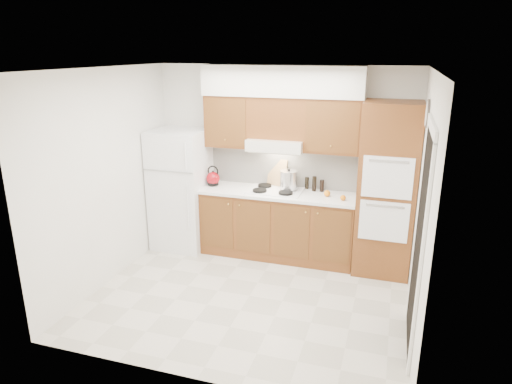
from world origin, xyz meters
TOP-DOWN VIEW (x-y plane):
  - floor at (0.00, 0.00)m, footprint 3.60×3.60m
  - ceiling at (0.00, 0.00)m, footprint 3.60×3.60m
  - wall_back at (0.00, 1.50)m, footprint 3.60×0.02m
  - wall_left at (-1.80, 0.00)m, footprint 0.02×3.00m
  - wall_right at (1.80, 0.00)m, footprint 0.02×3.00m
  - fridge at (-1.41, 1.14)m, footprint 0.75×0.72m
  - base_cabinets at (0.02, 1.20)m, footprint 2.11×0.60m
  - countertop at (0.03, 1.19)m, footprint 2.13×0.62m
  - backsplash at (0.02, 1.49)m, footprint 2.11×0.03m
  - oven_cabinet at (1.44, 1.18)m, footprint 0.70×0.65m
  - upper_cab_left at (-0.71, 1.33)m, footprint 0.63×0.33m
  - upper_cab_right at (0.72, 1.33)m, footprint 0.73×0.33m
  - range_hood at (-0.02, 1.27)m, footprint 0.75×0.45m
  - upper_cab_over_hood at (-0.02, 1.33)m, footprint 0.75×0.33m
  - soffit at (0.03, 1.32)m, footprint 2.13×0.36m
  - cooktop at (-0.02, 1.21)m, footprint 0.74×0.50m
  - doorway at (1.79, -0.35)m, footprint 0.02×0.90m
  - wall_clock at (1.79, 0.55)m, footprint 0.02×0.30m
  - kettle at (-0.93, 1.20)m, footprint 0.23×0.23m
  - cutting_board at (-0.06, 1.45)m, footprint 0.30×0.17m
  - stock_pot at (0.15, 1.28)m, footprint 0.28×0.28m
  - condiment_a at (0.48, 1.37)m, footprint 0.06×0.06m
  - condiment_b at (0.37, 1.45)m, footprint 0.06×0.06m
  - condiment_c at (0.59, 1.38)m, footprint 0.08×0.08m
  - orange_near at (0.91, 1.07)m, footprint 0.09×0.09m
  - orange_far at (0.69, 1.18)m, footprint 0.11×0.11m

SIDE VIEW (x-z plane):
  - floor at x=0.00m, z-range 0.00..0.00m
  - base_cabinets at x=0.02m, z-range 0.00..0.90m
  - fridge at x=-1.41m, z-range 0.00..1.72m
  - countertop at x=0.03m, z-range 0.90..0.94m
  - cooktop at x=-0.02m, z-range 0.94..0.95m
  - orange_near at x=0.91m, z-range 0.94..1.01m
  - orange_far at x=0.69m, z-range 0.94..1.02m
  - condiment_c at x=0.59m, z-range 0.94..1.10m
  - condiment_b at x=0.37m, z-range 0.94..1.10m
  - condiment_a at x=0.48m, z-range 0.94..1.14m
  - kettle at x=-0.93m, z-range 0.95..1.14m
  - doorway at x=1.79m, z-range 0.00..2.10m
  - stock_pot at x=0.15m, z-range 0.97..1.21m
  - oven_cabinet at x=1.44m, z-range 0.00..2.20m
  - cutting_board at x=-0.06m, z-range 0.95..1.33m
  - backsplash at x=0.02m, z-range 0.94..1.50m
  - wall_back at x=0.00m, z-range 0.00..2.60m
  - wall_left at x=-1.80m, z-range 0.00..2.60m
  - wall_right at x=1.80m, z-range 0.00..2.60m
  - range_hood at x=-0.02m, z-range 1.50..1.65m
  - upper_cab_left at x=-0.71m, z-range 1.50..2.20m
  - upper_cab_right at x=0.72m, z-range 1.50..2.20m
  - upper_cab_over_hood at x=-0.02m, z-range 1.65..2.20m
  - wall_clock at x=1.79m, z-range 2.00..2.30m
  - soffit at x=0.03m, z-range 2.20..2.60m
  - ceiling at x=0.00m, z-range 2.60..2.60m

